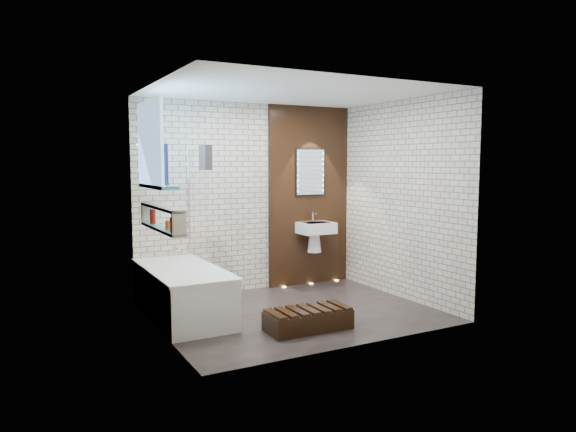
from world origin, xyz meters
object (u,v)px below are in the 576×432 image
led_mirror (310,172)px  walnut_step (308,320)px  washbasin (316,232)px  bath_screen (198,204)px  bathtub (183,292)px

led_mirror → walnut_step: (-1.12, -1.87, -1.55)m
washbasin → walnut_step: 2.16m
bath_screen → washbasin: bearing=5.8°
bath_screen → washbasin: bath_screen is taller
bath_screen → walnut_step: 2.05m
led_mirror → bath_screen: bearing=-169.3°
washbasin → walnut_step: (-1.12, -1.71, -0.69)m
washbasin → led_mirror: (0.00, 0.16, 0.86)m
bathtub → washbasin: size_ratio=3.00×
bathtub → washbasin: washbasin is taller
bath_screen → washbasin: 1.89m
bath_screen → led_mirror: led_mirror is taller
led_mirror → walnut_step: bearing=-121.1°
bath_screen → walnut_step: (0.70, -1.53, -1.18)m
bathtub → bath_screen: 1.14m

